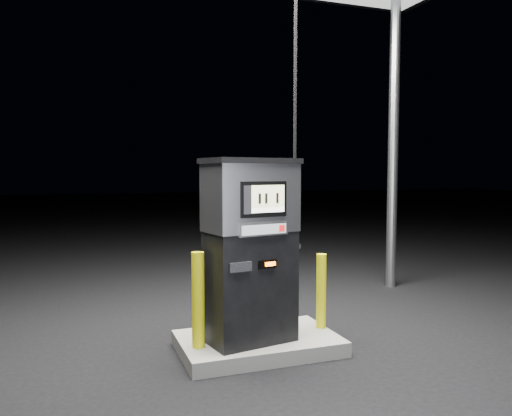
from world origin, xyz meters
name	(u,v)px	position (x,y,z in m)	size (l,w,h in m)	color
ground	(258,351)	(0.00, 0.00, 0.00)	(80.00, 80.00, 0.00)	black
pump_island	(258,343)	(0.00, 0.00, 0.07)	(1.60, 1.00, 0.15)	gray
fuel_dispenser	(251,248)	(-0.12, -0.10, 1.08)	(1.04, 0.69, 3.76)	black
bollard_left	(198,300)	(-0.65, -0.11, 0.61)	(0.12, 0.12, 0.92)	yellow
bollard_right	(321,291)	(0.74, 0.04, 0.55)	(0.11, 0.11, 0.80)	yellow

